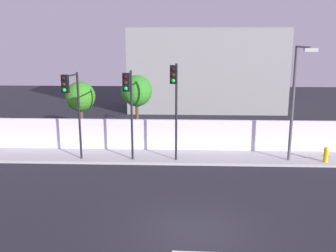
{
  "coord_description": "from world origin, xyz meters",
  "views": [
    {
      "loc": [
        -0.49,
        -12.33,
        6.7
      ],
      "look_at": [
        -1.25,
        6.5,
        2.27
      ],
      "focal_mm": 40.95,
      "sensor_mm": 36.0,
      "label": 1
    }
  ],
  "objects": [
    {
      "name": "ground_plane",
      "position": [
        0.0,
        0.0,
        0.0
      ],
      "size": [
        80.0,
        80.0,
        0.0
      ],
      "primitive_type": "plane",
      "color": "#25252D"
    },
    {
      "name": "sidewalk",
      "position": [
        0.0,
        8.2,
        0.07
      ],
      "size": [
        36.0,
        2.4,
        0.15
      ],
      "primitive_type": "cube",
      "color": "#B6B6B6",
      "rests_on": "ground"
    },
    {
      "name": "traffic_light_center",
      "position": [
        -6.19,
        6.83,
        3.6
      ],
      "size": [
        0.49,
        1.58,
        4.72
      ],
      "color": "black",
      "rests_on": "sidewalk"
    },
    {
      "name": "perimeter_wall",
      "position": [
        0.0,
        9.49,
        1.05
      ],
      "size": [
        36.0,
        0.18,
        1.8
      ],
      "primitive_type": "cube",
      "color": "silver",
      "rests_on": "sidewalk"
    },
    {
      "name": "traffic_light_right",
      "position": [
        -3.25,
        6.78,
        3.68
      ],
      "size": [
        0.35,
        1.7,
        4.82
      ],
      "color": "black",
      "rests_on": "sidewalk"
    },
    {
      "name": "street_lamp_curbside",
      "position": [
        5.27,
        7.41,
        3.84
      ],
      "size": [
        0.6,
        2.27,
        6.09
      ],
      "color": "#4C4C51",
      "rests_on": "sidewalk"
    },
    {
      "name": "fire_hydrant",
      "position": [
        7.14,
        7.48,
        0.59
      ],
      "size": [
        0.44,
        0.26,
        0.82
      ],
      "color": "gold",
      "rests_on": "sidewalk"
    },
    {
      "name": "roadside_tree_leftmost",
      "position": [
        -6.8,
        10.68,
        3.06
      ],
      "size": [
        1.83,
        1.83,
        4.02
      ],
      "color": "brown",
      "rests_on": "ground"
    },
    {
      "name": "low_building_distant",
      "position": [
        1.59,
        23.49,
        3.71
      ],
      "size": [
        13.96,
        6.0,
        7.41
      ],
      "primitive_type": "cube",
      "color": "gray",
      "rests_on": "ground"
    },
    {
      "name": "roadside_tree_midleft",
      "position": [
        -3.32,
        10.68,
        3.44
      ],
      "size": [
        1.9,
        1.9,
        4.42
      ],
      "color": "brown",
      "rests_on": "ground"
    },
    {
      "name": "traffic_light_left",
      "position": [
        -0.91,
        6.91,
        3.91
      ],
      "size": [
        0.36,
        1.48,
        5.18
      ],
      "color": "black",
      "rests_on": "sidewalk"
    }
  ]
}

